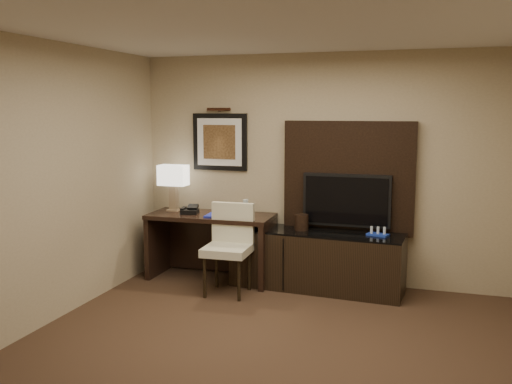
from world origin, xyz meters
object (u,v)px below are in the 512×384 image
at_px(desk_phone, 190,210).
at_px(minibar_tray, 378,232).
at_px(table_lamp, 173,187).
at_px(water_bottle, 246,207).
at_px(desk, 211,247).
at_px(tv, 347,200).
at_px(desk_chair, 227,249).
at_px(ice_bucket, 301,222).
at_px(credenza, 317,260).

relative_size(desk_phone, minibar_tray, 0.87).
distance_m(table_lamp, water_bottle, 0.97).
bearing_deg(table_lamp, desk_phone, -24.16).
xyz_separation_m(desk, table_lamp, (-0.53, 0.08, 0.70)).
distance_m(tv, desk_phone, 1.88).
bearing_deg(desk, table_lamp, 169.80).
relative_size(desk_phone, water_bottle, 1.05).
distance_m(desk_chair, water_bottle, 0.66).
relative_size(tv, desk_phone, 5.07).
xyz_separation_m(water_bottle, ice_bucket, (0.69, -0.03, -0.13)).
relative_size(desk_chair, minibar_tray, 4.54).
xyz_separation_m(desk_phone, minibar_tray, (2.23, 0.05, -0.14)).
bearing_deg(water_bottle, minibar_tray, -2.17).
height_order(desk_phone, water_bottle, water_bottle).
bearing_deg(desk, water_bottle, 7.61).
relative_size(desk, tv, 1.50).
distance_m(desk, tv, 1.72).
xyz_separation_m(credenza, ice_bucket, (-0.19, 0.03, 0.43)).
height_order(desk, desk_phone, desk_phone).
height_order(credenza, minibar_tray, minibar_tray).
bearing_deg(ice_bucket, credenza, -8.73).
bearing_deg(desk_phone, desk_chair, -44.23).
distance_m(desk, table_lamp, 0.88).
bearing_deg(tv, minibar_tray, -26.43).
distance_m(table_lamp, ice_bucket, 1.67).
relative_size(table_lamp, ice_bucket, 3.26).
bearing_deg(desk, minibar_tray, -1.27).
height_order(desk, minibar_tray, desk).
bearing_deg(water_bottle, desk_chair, -93.64).
xyz_separation_m(tv, water_bottle, (-1.18, -0.13, -0.12)).
height_order(credenza, table_lamp, table_lamp).
xyz_separation_m(tv, minibar_tray, (0.38, -0.19, -0.31)).
xyz_separation_m(desk_chair, desk_phone, (-0.64, 0.43, 0.34)).
distance_m(credenza, water_bottle, 1.04).
height_order(table_lamp, desk_phone, table_lamp).
xyz_separation_m(desk, ice_bucket, (1.11, 0.04, 0.36)).
bearing_deg(water_bottle, desk, -170.90).
relative_size(credenza, water_bottle, 10.39).
xyz_separation_m(desk_chair, ice_bucket, (0.72, 0.51, 0.25)).
distance_m(table_lamp, minibar_tray, 2.53).
xyz_separation_m(tv, desk_phone, (-1.85, -0.24, -0.17)).
bearing_deg(tv, desk_chair, -151.01).
height_order(table_lamp, ice_bucket, table_lamp).
bearing_deg(tv, water_bottle, -173.72).
bearing_deg(desk_chair, desk_phone, 143.87).
xyz_separation_m(table_lamp, ice_bucket, (1.63, -0.04, -0.33)).
bearing_deg(water_bottle, credenza, -3.95).
relative_size(table_lamp, minibar_tray, 2.62).
bearing_deg(ice_bucket, desk_phone, -176.84).
xyz_separation_m(desk_chair, minibar_tray, (1.59, 0.48, 0.20)).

